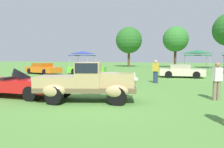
{
  "coord_description": "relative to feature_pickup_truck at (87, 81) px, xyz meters",
  "views": [
    {
      "loc": [
        3.08,
        -8.32,
        1.94
      ],
      "look_at": [
        0.02,
        2.0,
        1.02
      ],
      "focal_mm": 32.76,
      "sensor_mm": 36.0,
      "label": 1
    }
  ],
  "objects": [
    {
      "name": "show_car_orange",
      "position": [
        -10.4,
        11.56,
        -0.26
      ],
      "size": [
        4.71,
        2.94,
        1.22
      ],
      "color": "orange",
      "rests_on": "ground_plane"
    },
    {
      "name": "feature_pickup_truck",
      "position": [
        0.0,
        0.0,
        0.0
      ],
      "size": [
        4.48,
        2.61,
        1.7
      ],
      "color": "brown",
      "rests_on": "ground_plane"
    },
    {
      "name": "canopy_tent_center_field",
      "position": [
        6.32,
        18.47,
        1.56
      ],
      "size": [
        2.85,
        2.85,
        2.71
      ],
      "color": "#B7B7BC",
      "rests_on": "ground_plane"
    },
    {
      "name": "show_car_cream",
      "position": [
        4.32,
        11.92,
        -0.27
      ],
      "size": [
        4.04,
        1.88,
        1.22
      ],
      "color": "beige",
      "rests_on": "ground_plane"
    },
    {
      "name": "canopy_tent_left_field",
      "position": [
        -8.55,
        18.07,
        1.56
      ],
      "size": [
        2.96,
        2.96,
        2.71
      ],
      "color": "#B7B7BC",
      "rests_on": "ground_plane"
    },
    {
      "name": "neighbor_convertible",
      "position": [
        -3.58,
        0.05,
        -0.29
      ],
      "size": [
        4.28,
        1.77,
        1.4
      ],
      "color": "red",
      "rests_on": "ground_plane"
    },
    {
      "name": "spectator_between_cars",
      "position": [
        -2.55,
        7.68,
        0.05
      ],
      "size": [
        0.46,
        0.37,
        1.69
      ],
      "color": "#7F7056",
      "rests_on": "ground_plane"
    },
    {
      "name": "treeline_mid_left",
      "position": [
        3.94,
        29.97,
        4.14
      ],
      "size": [
        4.45,
        4.45,
        7.25
      ],
      "color": "#47331E",
      "rests_on": "ground_plane"
    },
    {
      "name": "show_car_lime",
      "position": [
        -5.7,
        12.99,
        -0.27
      ],
      "size": [
        4.32,
        2.17,
        1.22
      ],
      "color": "#60C62D",
      "rests_on": "ground_plane"
    },
    {
      "name": "spectator_far_side",
      "position": [
        5.43,
        1.81,
        0.05
      ],
      "size": [
        0.47,
        0.42,
        1.69
      ],
      "color": "#7F7056",
      "rests_on": "ground_plane"
    },
    {
      "name": "spectator_near_truck",
      "position": [
        2.35,
        7.1,
        0.05
      ],
      "size": [
        0.46,
        0.38,
        1.69
      ],
      "color": "#283351",
      "rests_on": "ground_plane"
    },
    {
      "name": "treeline_far_left",
      "position": [
        -4.44,
        29.9,
        4.14
      ],
      "size": [
        4.93,
        4.93,
        7.49
      ],
      "color": "brown",
      "rests_on": "ground_plane"
    },
    {
      "name": "ground_plane",
      "position": [
        0.45,
        0.21,
        -0.86
      ],
      "size": [
        120.0,
        120.0,
        0.0
      ],
      "primitive_type": "plane",
      "color": "#568C3D"
    }
  ]
}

